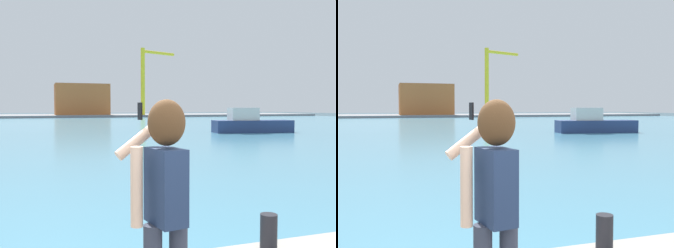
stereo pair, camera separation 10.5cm
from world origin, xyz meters
TOP-DOWN VIEW (x-y plane):
  - ground_plane at (0.00, 50.00)m, footprint 220.00×220.00m
  - harbor_water at (0.00, 52.00)m, footprint 140.00×100.00m
  - far_shore_dock at (0.00, 92.00)m, footprint 140.00×20.00m
  - person_photographer at (-0.52, 0.62)m, footprint 0.53×0.55m
  - harbor_bollard at (1.13, 1.72)m, footprint 0.20×0.20m
  - boat_moored at (17.00, 28.24)m, footprint 7.58×3.06m
  - warehouse_right at (8.08, 91.99)m, footprint 12.71×9.20m
  - port_crane at (22.76, 85.05)m, footprint 9.52×4.02m

SIDE VIEW (x-z plane):
  - ground_plane at x=0.00m, z-range 0.00..0.00m
  - harbor_water at x=0.00m, z-range 0.00..0.02m
  - far_shore_dock at x=0.00m, z-range 0.00..0.53m
  - boat_moored at x=17.00m, z-range -0.32..1.97m
  - harbor_bollard at x=1.13m, z-range 0.67..1.10m
  - person_photographer at x=-0.52m, z-range 0.86..2.60m
  - warehouse_right at x=8.08m, z-range 0.53..8.00m
  - port_crane at x=22.76m, z-range 2.14..18.12m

